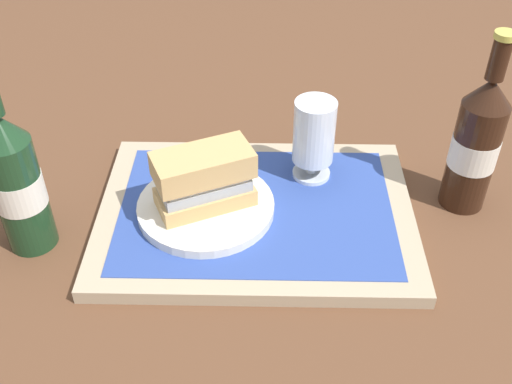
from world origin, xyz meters
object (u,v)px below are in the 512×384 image
(plate, at_px, (206,207))
(second_bottle, at_px, (16,181))
(sandwich, at_px, (206,178))
(beer_glass, at_px, (314,137))
(beer_bottle, at_px, (476,143))

(plate, bearing_deg, second_bottle, -169.36)
(second_bottle, bearing_deg, plate, 10.64)
(sandwich, bearing_deg, second_bottle, 166.73)
(sandwich, height_order, second_bottle, second_bottle)
(plate, bearing_deg, sandwich, 24.10)
(plate, relative_size, sandwich, 1.31)
(second_bottle, bearing_deg, sandwich, 10.83)
(beer_glass, height_order, second_bottle, second_bottle)
(plate, xyz_separation_m, beer_glass, (0.15, 0.08, 0.06))
(sandwich, bearing_deg, beer_glass, 5.41)
(sandwich, distance_m, beer_bottle, 0.37)
(beer_glass, bearing_deg, second_bottle, -161.45)
(beer_bottle, bearing_deg, second_bottle, -170.90)
(sandwich, xyz_separation_m, second_bottle, (-0.24, -0.04, 0.03))
(beer_bottle, distance_m, second_bottle, 0.61)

